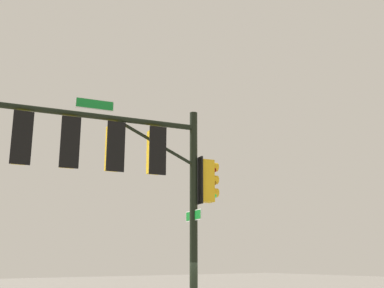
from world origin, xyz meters
name	(u,v)px	position (x,y,z in m)	size (l,w,h in m)	color
signal_pole_assembly	(132,170)	(1.61, -0.35, 4.71)	(5.39, 1.64, 6.38)	black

